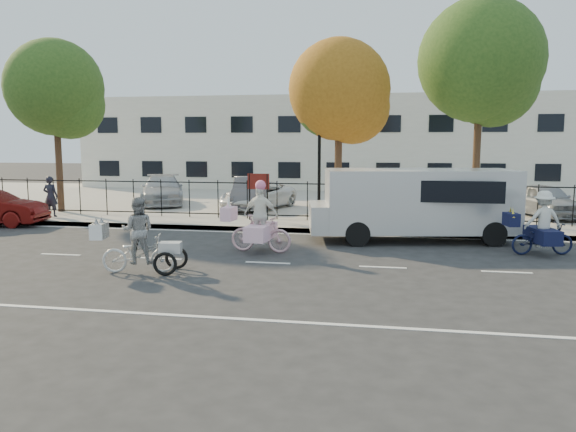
% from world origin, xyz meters
% --- Properties ---
extents(ground, '(120.00, 120.00, 0.00)m').
position_xyz_m(ground, '(0.00, 0.00, 0.00)').
color(ground, '#333334').
extents(road_markings, '(60.00, 9.52, 0.01)m').
position_xyz_m(road_markings, '(0.00, 0.00, 0.01)').
color(road_markings, silver).
rests_on(road_markings, ground).
extents(curb, '(60.00, 0.10, 0.15)m').
position_xyz_m(curb, '(0.00, 5.05, 0.07)').
color(curb, '#A8A399').
rests_on(curb, ground).
extents(sidewalk, '(60.00, 2.20, 0.15)m').
position_xyz_m(sidewalk, '(0.00, 6.10, 0.07)').
color(sidewalk, '#A8A399').
rests_on(sidewalk, ground).
extents(parking_lot, '(60.00, 15.60, 0.15)m').
position_xyz_m(parking_lot, '(0.00, 15.00, 0.07)').
color(parking_lot, '#A8A399').
rests_on(parking_lot, ground).
extents(iron_fence, '(58.00, 0.06, 1.50)m').
position_xyz_m(iron_fence, '(0.00, 7.20, 0.90)').
color(iron_fence, black).
rests_on(iron_fence, sidewalk).
extents(building, '(34.00, 10.00, 6.00)m').
position_xyz_m(building, '(0.00, 25.00, 3.00)').
color(building, silver).
rests_on(building, ground).
extents(lamppost, '(0.36, 0.36, 4.33)m').
position_xyz_m(lamppost, '(0.50, 6.80, 3.11)').
color(lamppost, black).
rests_on(lamppost, sidewalk).
extents(street_sign, '(0.85, 0.06, 1.80)m').
position_xyz_m(street_sign, '(-1.85, 6.80, 1.42)').
color(street_sign, black).
rests_on(street_sign, sidewalk).
extents(zebra_trike, '(2.18, 1.11, 1.86)m').
position_xyz_m(zebra_trike, '(-2.86, -1.62, 0.72)').
color(zebra_trike, silver).
rests_on(zebra_trike, ground).
extents(unicorn_bike, '(2.09, 1.46, 2.09)m').
position_xyz_m(unicorn_bike, '(-0.54, 1.38, 0.77)').
color(unicorn_bike, beige).
rests_on(unicorn_bike, ground).
extents(bull_bike, '(2.01, 1.40, 1.82)m').
position_xyz_m(bull_bike, '(7.37, 2.43, 0.73)').
color(bull_bike, '#0F1433').
rests_on(bull_bike, ground).
extents(white_van, '(6.78, 3.19, 2.29)m').
position_xyz_m(white_van, '(3.94, 4.12, 1.27)').
color(white_van, silver).
rests_on(white_van, ground).
extents(pedestrian, '(0.62, 0.43, 1.64)m').
position_xyz_m(pedestrian, '(-10.37, 6.30, 0.97)').
color(pedestrian, black).
rests_on(pedestrian, sidewalk).
extents(lot_car_a, '(3.53, 5.11, 1.37)m').
position_xyz_m(lot_car_a, '(-7.70, 11.35, 0.84)').
color(lot_car_a, '#A8AAB0').
rests_on(lot_car_a, parking_lot).
extents(lot_car_b, '(3.13, 4.75, 1.21)m').
position_xyz_m(lot_car_b, '(-2.70, 10.32, 0.76)').
color(lot_car_b, white).
rests_on(lot_car_b, parking_lot).
extents(lot_car_c, '(2.23, 4.53, 1.43)m').
position_xyz_m(lot_car_c, '(-3.04, 10.44, 0.86)').
color(lot_car_c, '#53545C').
rests_on(lot_car_c, parking_lot).
extents(lot_car_d, '(2.55, 4.19, 1.33)m').
position_xyz_m(lot_car_d, '(9.30, 9.78, 0.82)').
color(lot_car_d, '#95979C').
rests_on(lot_car_d, parking_lot).
extents(tree_west, '(4.08, 4.08, 7.47)m').
position_xyz_m(tree_west, '(-10.79, 7.97, 5.23)').
color(tree_west, '#442D1D').
rests_on(tree_west, ground).
extents(tree_mid, '(3.83, 3.83, 7.02)m').
position_xyz_m(tree_mid, '(1.31, 7.36, 4.92)').
color(tree_mid, '#442D1D').
rests_on(tree_mid, ground).
extents(tree_east, '(4.63, 4.63, 8.48)m').
position_xyz_m(tree_east, '(6.49, 8.26, 5.94)').
color(tree_east, '#442D1D').
rests_on(tree_east, ground).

